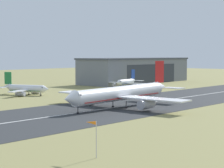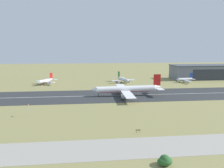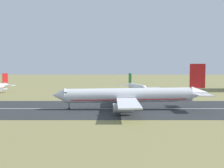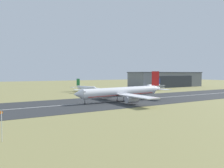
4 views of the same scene
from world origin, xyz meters
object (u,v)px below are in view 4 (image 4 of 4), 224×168
(airplane_landing, at_px, (122,92))
(airplane_parked_centre, at_px, (86,88))
(airplane_parked_west, at_px, (153,86))
(windsock_pole, at_px, (0,114))

(airplane_landing, relative_size, airplane_parked_centre, 2.10)
(airplane_parked_west, height_order, windsock_pole, airplane_parked_west)
(airplane_parked_west, height_order, airplane_parked_centre, airplane_parked_centre)
(airplane_landing, distance_m, airplane_parked_west, 83.65)
(airplane_parked_west, bearing_deg, airplane_landing, -142.40)
(airplane_parked_west, relative_size, windsock_pole, 3.81)
(airplane_landing, xyz_separation_m, windsock_pole, (-56.41, -40.02, 0.99))
(airplane_parked_west, distance_m, airplane_parked_centre, 59.60)
(windsock_pole, bearing_deg, airplane_parked_west, 36.58)
(airplane_landing, height_order, windsock_pole, airplane_landing)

